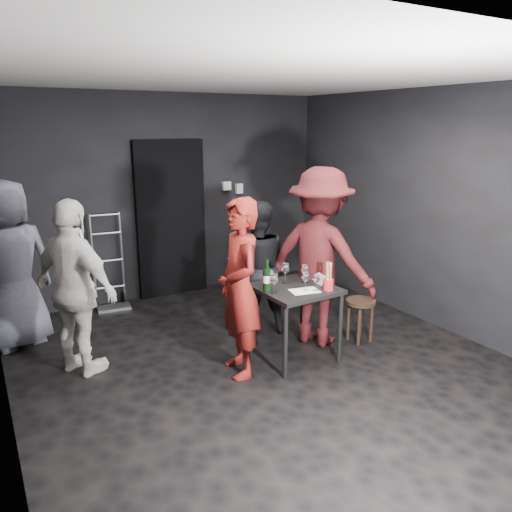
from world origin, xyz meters
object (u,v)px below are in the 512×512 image
breadstick_cup (329,277)px  woman_black (257,268)px  bystander_cream (75,280)px  stool (360,309)px  tasting_table (295,296)px  man_maroon (321,235)px  server_red (239,278)px  hand_truck (111,290)px  bystander_grey (9,250)px  wine_bottle (267,279)px

breadstick_cup → woman_black: bearing=100.6°
bystander_cream → stool: bearing=-135.9°
tasting_table → man_maroon: size_ratio=0.32×
stool → server_red: size_ratio=0.25×
hand_truck → bystander_grey: bystander_grey is taller
server_red → bystander_grey: size_ratio=0.89×
stool → wine_bottle: bearing=177.1°
server_red → man_maroon: size_ratio=0.79×
tasting_table → server_red: (-0.62, -0.01, 0.28)m
server_red → woman_black: size_ratio=1.26×
tasting_table → man_maroon: 0.72m
server_red → breadstick_cup: (0.84, -0.24, -0.05)m
breadstick_cup → tasting_table: bearing=131.8°
tasting_table → bystander_cream: size_ratio=0.41×
bystander_cream → wine_bottle: 1.77m
stool → server_red: (-1.46, 0.03, 0.57)m
bystander_cream → breadstick_cup: (2.14, -0.99, -0.04)m
man_maroon → breadstick_cup: 0.57m
server_red → wine_bottle: bearing=104.8°
server_red → breadstick_cup: 0.87m
stool → bystander_grey: bystander_grey is taller
wine_bottle → man_maroon: bearing=12.4°
server_red → wine_bottle: 0.32m
hand_truck → server_red: bearing=-69.3°
hand_truck → stool: (2.07, -2.40, 0.14)m
hand_truck → bystander_cream: 1.90m
bystander_cream → breadstick_cup: bearing=-144.9°
stool → bystander_grey: (-3.21, 1.73, 0.68)m
bystander_cream → wine_bottle: bystander_cream is taller
tasting_table → woman_black: 0.80m
woman_black → breadstick_cup: size_ratio=4.94×
man_maroon → breadstick_cup: size_ratio=7.85×
woman_black → hand_truck: bearing=-30.1°
man_maroon → breadstick_cup: (-0.23, -0.43, -0.29)m
stool → man_maroon: bearing=150.4°
tasting_table → server_red: 0.69m
stool → man_maroon: size_ratio=0.20×
woman_black → server_red: bearing=72.3°
tasting_table → stool: (0.84, -0.03, -0.29)m
breadstick_cup → wine_bottle: bearing=153.0°
wine_bottle → server_red: bearing=-174.1°
server_red → breadstick_cup: server_red is taller
woman_black → bystander_grey: size_ratio=0.71×
breadstick_cup → hand_truck: bearing=119.0°
server_red → man_maroon: (1.07, 0.20, 0.24)m
stool → bystander_grey: bearing=151.7°
wine_bottle → breadstick_cup: bearing=-27.0°
tasting_table → wine_bottle: size_ratio=2.38×
bystander_cream → man_maroon: bearing=-133.4°
bystander_grey → wine_bottle: size_ratio=6.66×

